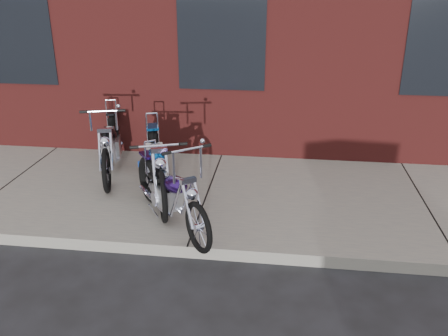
# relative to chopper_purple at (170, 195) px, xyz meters

# --- Properties ---
(ground) EXTENTS (120.00, 120.00, 0.00)m
(ground) POSITION_rel_chopper_purple_xyz_m (0.32, -0.56, -0.52)
(ground) COLOR #2C2C32
(ground) RESTS_ON ground
(sidewalk) EXTENTS (22.00, 3.00, 0.15)m
(sidewalk) POSITION_rel_chopper_purple_xyz_m (0.32, 0.94, -0.45)
(sidewalk) COLOR slate
(sidewalk) RESTS_ON ground
(chopper_purple) EXTENTS (1.32, 1.71, 1.16)m
(chopper_purple) POSITION_rel_chopper_purple_xyz_m (0.00, 0.00, 0.00)
(chopper_purple) COLOR black
(chopper_purple) RESTS_ON sidewalk
(chopper_blue) EXTENTS (0.89, 2.19, 0.99)m
(chopper_blue) POSITION_rel_chopper_purple_xyz_m (-0.38, 0.84, 0.04)
(chopper_blue) COLOR black
(chopper_blue) RESTS_ON sidewalk
(chopper_third) EXTENTS (0.78, 2.19, 1.14)m
(chopper_third) POSITION_rel_chopper_purple_xyz_m (-1.33, 1.58, 0.03)
(chopper_third) COLOR black
(chopper_third) RESTS_ON sidewalk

